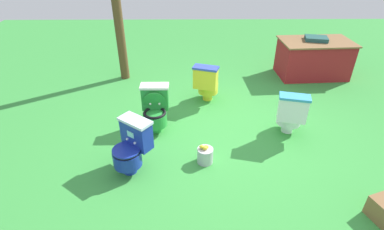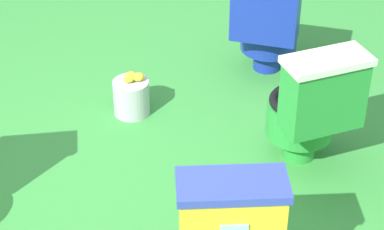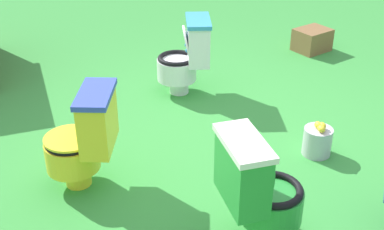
{
  "view_description": "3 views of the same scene",
  "coord_description": "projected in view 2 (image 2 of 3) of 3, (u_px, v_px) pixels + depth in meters",
  "views": [
    {
      "loc": [
        -0.55,
        -3.82,
        2.77
      ],
      "look_at": [
        -0.51,
        -0.06,
        0.43
      ],
      "focal_mm": 28.34,
      "sensor_mm": 36.0,
      "label": 1
    },
    {
      "loc": [
        0.66,
        2.96,
        2.49
      ],
      "look_at": [
        -0.39,
        0.27,
        0.52
      ],
      "focal_mm": 67.87,
      "sensor_mm": 36.0,
      "label": 2
    },
    {
      "loc": [
        -3.2,
        1.26,
        2.14
      ],
      "look_at": [
        -0.13,
        0.35,
        0.38
      ],
      "focal_mm": 47.08,
      "sensor_mm": 36.0,
      "label": 3
    }
  ],
  "objects": [
    {
      "name": "ground",
      "position": [
        106.0,
        183.0,
        3.88
      ],
      "size": [
        14.0,
        14.0,
        0.0
      ],
      "primitive_type": "plane",
      "color": "green"
    },
    {
      "name": "toilet_green",
      "position": [
        311.0,
        106.0,
        3.82
      ],
      "size": [
        0.43,
        0.49,
        0.73
      ],
      "rotation": [
        0.0,
        0.0,
        3.14
      ],
      "color": "green",
      "rests_on": "ground"
    },
    {
      "name": "toilet_blue",
      "position": [
        268.0,
        23.0,
        4.62
      ],
      "size": [
        0.62,
        0.63,
        0.73
      ],
      "rotation": [
        0.0,
        0.0,
        2.49
      ],
      "color": "#192D9E",
      "rests_on": "ground"
    },
    {
      "name": "lemon_bucket",
      "position": [
        131.0,
        96.0,
        4.37
      ],
      "size": [
        0.22,
        0.22,
        0.28
      ],
      "color": "#B7B7BF",
      "rests_on": "ground"
    }
  ]
}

